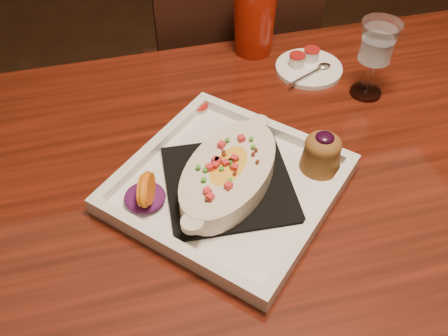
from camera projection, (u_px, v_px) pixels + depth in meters
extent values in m
cube|color=maroon|center=(323.00, 188.00, 0.84)|extent=(1.50, 0.90, 0.04)
cube|color=black|center=(221.00, 83.00, 1.51)|extent=(0.42, 0.42, 0.04)
cylinder|color=black|center=(255.00, 99.00, 1.82)|extent=(0.04, 0.04, 0.45)
cylinder|color=black|center=(163.00, 114.00, 1.76)|extent=(0.04, 0.04, 0.45)
cylinder|color=black|center=(286.00, 163.00, 1.59)|extent=(0.04, 0.04, 0.45)
cylinder|color=black|center=(182.00, 183.00, 1.53)|extent=(0.04, 0.04, 0.45)
cube|color=black|center=(240.00, 44.00, 1.21)|extent=(0.40, 0.03, 0.46)
cube|color=white|center=(229.00, 187.00, 0.81)|extent=(0.45, 0.45, 0.01)
cube|color=black|center=(229.00, 183.00, 0.80)|extent=(0.21, 0.21, 0.01)
ellipsoid|color=yellow|center=(229.00, 173.00, 0.78)|extent=(0.21, 0.22, 0.04)
ellipsoid|color=#5B145B|center=(145.00, 197.00, 0.77)|extent=(0.06, 0.07, 0.02)
cone|color=brown|center=(321.00, 156.00, 0.81)|extent=(0.07, 0.07, 0.05)
ellipsoid|color=brown|center=(324.00, 145.00, 0.80)|extent=(0.06, 0.06, 0.03)
ellipsoid|color=black|center=(325.00, 138.00, 0.79)|extent=(0.03, 0.03, 0.01)
cylinder|color=silver|center=(365.00, 92.00, 0.99)|extent=(0.06, 0.06, 0.01)
cylinder|color=silver|center=(369.00, 77.00, 0.96)|extent=(0.01, 0.01, 0.07)
cone|color=silver|center=(378.00, 43.00, 0.91)|extent=(0.07, 0.07, 0.08)
cylinder|color=white|center=(309.00, 68.00, 1.04)|extent=(0.14, 0.14, 0.01)
cylinder|color=silver|center=(297.00, 61.00, 1.03)|extent=(0.03, 0.03, 0.02)
cylinder|color=red|center=(297.00, 55.00, 1.02)|extent=(0.03, 0.03, 0.00)
cylinder|color=silver|center=(311.00, 55.00, 1.05)|extent=(0.03, 0.03, 0.02)
cylinder|color=red|center=(312.00, 50.00, 1.04)|extent=(0.03, 0.03, 0.00)
cylinder|color=silver|center=(200.00, 111.00, 0.94)|extent=(0.03, 0.03, 0.02)
cylinder|color=red|center=(200.00, 106.00, 0.93)|extent=(0.03, 0.03, 0.00)
cone|color=#A51D0B|center=(254.00, 19.00, 1.04)|extent=(0.09, 0.09, 0.15)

